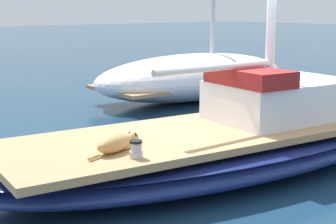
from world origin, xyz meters
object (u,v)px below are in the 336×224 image
at_px(dog_tan, 116,143).
at_px(moored_boat_port_side, 195,76).
at_px(sailboat_main, 221,148).
at_px(deck_winch, 136,150).

height_order(dog_tan, moored_boat_port_side, moored_boat_port_side).
bearing_deg(moored_boat_port_side, sailboat_main, -37.37).
xyz_separation_m(sailboat_main, moored_boat_port_side, (-4.84, 3.70, 0.29)).
distance_m(sailboat_main, deck_winch, 2.00).
bearing_deg(moored_boat_port_side, deck_winch, -46.13).
xyz_separation_m(deck_winch, moored_boat_port_side, (-5.37, 5.58, -0.14)).
distance_m(dog_tan, moored_boat_port_side, 7.51).
height_order(sailboat_main, deck_winch, deck_winch).
bearing_deg(dog_tan, sailboat_main, 94.39).
bearing_deg(sailboat_main, moored_boat_port_side, 142.63).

